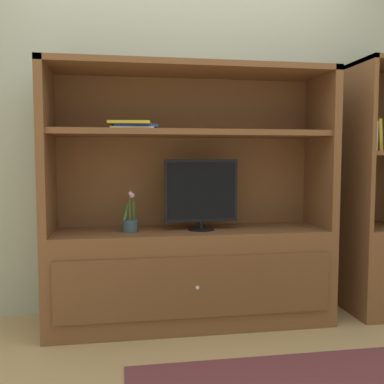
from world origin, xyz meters
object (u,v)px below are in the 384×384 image
tv_monitor (201,193)px  bookshelf_tall (378,231)px  media_console (191,246)px  upright_book_row (368,136)px  magazine_stack (132,126)px  potted_plant (130,223)px

tv_monitor → bookshelf_tall: (1.27, 0.03, -0.29)m
media_console → tv_monitor: bearing=-24.8°
upright_book_row → tv_monitor: bearing=-178.9°
tv_monitor → magazine_stack: bearing=176.8°
tv_monitor → potted_plant: bearing=179.0°
magazine_stack → upright_book_row: bearing=-0.1°
bookshelf_tall → tv_monitor: bearing=-178.6°
potted_plant → upright_book_row: upright_book_row is taller
media_console → potted_plant: media_console is taller
magazine_stack → upright_book_row: size_ratio=1.49×
potted_plant → upright_book_row: (1.62, 0.01, 0.56)m
bookshelf_tall → potted_plant: bearing=-179.2°
magazine_stack → bookshelf_tall: (1.71, 0.01, -0.71)m
magazine_stack → media_console: bearing=0.8°
media_console → upright_book_row: (1.23, -0.01, 0.73)m
tv_monitor → bookshelf_tall: size_ratio=0.27×
media_console → bookshelf_tall: size_ratio=1.05×
tv_monitor → potted_plant: size_ratio=1.75×
media_console → potted_plant: 0.43m
potted_plant → bookshelf_tall: 1.73m
media_console → bookshelf_tall: bookshelf_tall is taller
potted_plant → magazine_stack: magazine_stack is taller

